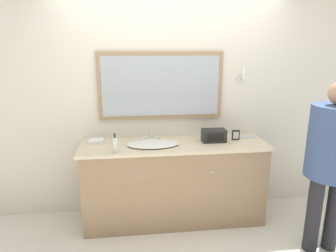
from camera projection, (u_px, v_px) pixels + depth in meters
The scene contains 10 objects.
ground_plane at pixel (178, 236), 3.15m from camera, with size 14.00×14.00×0.00m, color silver.
wall_back at pixel (170, 104), 3.46m from camera, with size 8.00×0.18×2.55m.
vanity_counter at pixel (174, 182), 3.36m from camera, with size 2.02×0.60×0.91m.
sink_basin at pixel (153, 143), 3.19m from camera, with size 0.56×0.38×0.17m.
soap_bottle at pixel (115, 145), 2.95m from camera, with size 0.05×0.06×0.20m.
appliance_box at pixel (214, 136), 3.30m from camera, with size 0.26×0.15×0.14m.
picture_frame at pixel (236, 135), 3.36m from camera, with size 0.09×0.01×0.11m.
hand_towel_near_sink at pixel (97, 141), 3.27m from camera, with size 0.16×0.14×0.04m.
metal_tray at pixel (247, 137), 3.47m from camera, with size 0.18×0.09×0.01m.
person at pixel (333, 152), 2.70m from camera, with size 0.45×0.45×1.64m.
Camera 1 is at (-0.44, -2.73, 1.92)m, focal length 32.00 mm.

